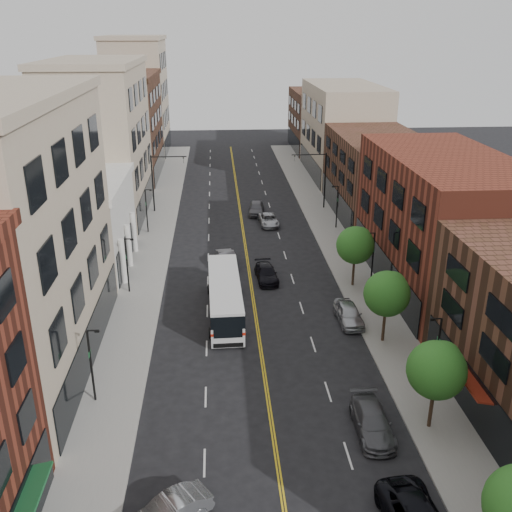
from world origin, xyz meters
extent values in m
plane|color=black|center=(0.00, 0.00, 0.00)|extent=(220.00, 220.00, 0.00)
cube|color=gray|center=(-10.00, 35.00, 0.07)|extent=(4.00, 110.00, 0.15)
cube|color=gray|center=(10.00, 35.00, 0.07)|extent=(4.00, 110.00, 0.15)
cube|color=tan|center=(-17.00, 13.00, 9.00)|extent=(10.00, 22.00, 18.00)
cube|color=silver|center=(-17.00, 31.00, 4.00)|extent=(10.00, 14.00, 8.00)
cube|color=tan|center=(-17.00, 48.00, 9.00)|extent=(10.00, 20.00, 18.00)
cube|color=#503120|center=(-17.00, 68.00, 7.50)|extent=(10.00, 20.00, 15.00)
cube|color=tan|center=(-17.00, 86.00, 10.00)|extent=(10.00, 16.00, 20.00)
cube|color=maroon|center=(17.00, 24.00, 6.00)|extent=(10.00, 22.00, 12.00)
cube|color=#503120|center=(17.00, 45.00, 5.00)|extent=(10.00, 20.00, 10.00)
cube|color=tan|center=(17.00, 66.00, 7.00)|extent=(10.00, 22.00, 14.00)
cube|color=#503120|center=(17.00, 86.00, 5.50)|extent=(10.00, 18.00, 11.00)
cylinder|color=black|center=(9.30, 4.00, 1.40)|extent=(0.22, 0.22, 2.50)
sphere|color=#1A5C1B|center=(9.30, 4.00, 4.04)|extent=(3.40, 3.40, 3.40)
sphere|color=#1A5C1B|center=(9.80, 4.40, 4.55)|extent=(2.04, 2.04, 2.04)
cylinder|color=black|center=(9.30, 14.00, 1.40)|extent=(0.22, 0.22, 2.50)
sphere|color=#1A5C1B|center=(9.30, 14.00, 4.04)|extent=(3.40, 3.40, 3.40)
sphere|color=#1A5C1B|center=(9.80, 14.40, 4.55)|extent=(2.04, 2.04, 2.04)
cylinder|color=black|center=(9.30, 24.00, 1.40)|extent=(0.22, 0.22, 2.50)
sphere|color=#1A5C1B|center=(9.30, 24.00, 4.04)|extent=(3.40, 3.40, 3.40)
sphere|color=#1A5C1B|center=(9.80, 24.40, 4.55)|extent=(2.04, 2.04, 2.04)
cylinder|color=black|center=(-11.00, 8.00, 2.65)|extent=(0.14, 0.14, 5.00)
cylinder|color=black|center=(-10.65, 8.00, 5.15)|extent=(0.70, 0.10, 0.10)
cube|color=black|center=(-10.40, 8.00, 5.10)|extent=(0.28, 0.14, 0.14)
cube|color=#19592D|center=(-11.00, 8.00, 3.55)|extent=(0.04, 0.55, 0.35)
cylinder|color=black|center=(-11.00, 24.00, 2.65)|extent=(0.14, 0.14, 5.00)
cylinder|color=black|center=(-10.65, 24.00, 5.15)|extent=(0.70, 0.10, 0.10)
cube|color=black|center=(-10.40, 24.00, 5.10)|extent=(0.28, 0.14, 0.14)
cube|color=#19592D|center=(-11.00, 24.00, 3.55)|extent=(0.04, 0.55, 0.35)
cylinder|color=black|center=(-11.00, 40.00, 2.65)|extent=(0.14, 0.14, 5.00)
cylinder|color=black|center=(-10.65, 40.00, 5.15)|extent=(0.70, 0.10, 0.10)
cube|color=black|center=(-10.40, 40.00, 5.10)|extent=(0.28, 0.14, 0.14)
cube|color=#19592D|center=(-11.00, 40.00, 3.55)|extent=(0.04, 0.55, 0.35)
cylinder|color=black|center=(11.00, 8.00, 2.65)|extent=(0.14, 0.14, 5.00)
cylinder|color=black|center=(10.65, 8.00, 5.15)|extent=(0.70, 0.10, 0.10)
cube|color=black|center=(10.40, 8.00, 5.10)|extent=(0.28, 0.14, 0.14)
cube|color=#19592D|center=(11.00, 8.00, 3.55)|extent=(0.04, 0.55, 0.35)
cylinder|color=black|center=(11.00, 24.00, 2.65)|extent=(0.14, 0.14, 5.00)
cylinder|color=black|center=(10.65, 24.00, 5.15)|extent=(0.70, 0.10, 0.10)
cube|color=black|center=(10.40, 24.00, 5.10)|extent=(0.28, 0.14, 0.14)
cube|color=#19592D|center=(11.00, 24.00, 3.55)|extent=(0.04, 0.55, 0.35)
cylinder|color=black|center=(11.00, 40.00, 2.65)|extent=(0.14, 0.14, 5.00)
cylinder|color=black|center=(10.65, 40.00, 5.15)|extent=(0.70, 0.10, 0.10)
cube|color=black|center=(10.40, 40.00, 5.10)|extent=(0.28, 0.14, 0.14)
cube|color=#19592D|center=(11.00, 40.00, 3.55)|extent=(0.04, 0.55, 0.35)
cylinder|color=black|center=(-11.00, 48.00, 3.75)|extent=(0.18, 0.18, 7.20)
cylinder|color=black|center=(-8.80, 48.00, 7.15)|extent=(4.40, 0.12, 0.12)
imported|color=black|center=(-7.00, 48.00, 6.75)|extent=(0.15, 0.18, 0.90)
cylinder|color=black|center=(11.00, 48.00, 3.75)|extent=(0.18, 0.18, 7.20)
cylinder|color=black|center=(8.80, 48.00, 7.15)|extent=(4.40, 0.12, 0.12)
imported|color=black|center=(7.00, 48.00, 6.75)|extent=(0.15, 0.18, 0.90)
cube|color=silver|center=(-2.51, 19.39, 1.59)|extent=(2.75, 11.62, 2.79)
cube|color=black|center=(-2.51, 19.39, 2.26)|extent=(2.79, 11.65, 1.01)
cube|color=red|center=(-2.51, 19.39, 1.30)|extent=(2.79, 11.65, 0.21)
cube|color=black|center=(-2.38, 13.59, 1.83)|extent=(2.12, 0.10, 1.54)
cylinder|color=black|center=(-3.70, 15.51, 0.46)|extent=(0.29, 0.93, 0.93)
cylinder|color=black|center=(-1.15, 15.56, 0.46)|extent=(0.29, 0.93, 0.93)
cylinder|color=black|center=(-3.86, 23.22, 0.46)|extent=(0.29, 0.93, 0.93)
cylinder|color=black|center=(-1.31, 23.27, 0.46)|extent=(0.29, 0.93, 0.93)
imported|color=#919397|center=(-5.60, -2.00, 0.71)|extent=(4.39, 3.62, 1.41)
imported|color=#4B4C50|center=(5.80, 3.88, 0.72)|extent=(2.08, 4.97, 1.44)
imported|color=#ACAFB3|center=(7.40, 17.23, 0.77)|extent=(1.99, 4.57, 1.54)
imported|color=#555459|center=(-2.20, 29.99, 0.75)|extent=(2.17, 4.72, 1.50)
imported|color=black|center=(1.50, 25.90, 0.67)|extent=(2.21, 4.72, 1.33)
imported|color=#A7AAAF|center=(3.18, 41.89, 0.65)|extent=(2.47, 4.81, 1.30)
imported|color=#55555B|center=(2.01, 46.27, 0.79)|extent=(2.37, 4.81, 1.58)
camera|label=1|loc=(-2.92, -22.85, 22.25)|focal=40.00mm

